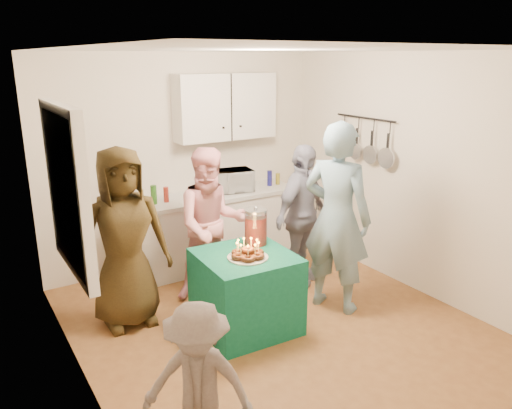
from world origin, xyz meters
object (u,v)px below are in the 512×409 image
counter (212,231)px  woman_back_right (301,215)px  child_near_left (198,386)px  party_table (246,291)px  punch_jar (256,228)px  woman_back_left (124,238)px  microwave (232,181)px  man_birthday (337,218)px  woman_back_center (212,225)px

counter → woman_back_right: size_ratio=1.36×
woman_back_right → child_near_left: size_ratio=1.43×
party_table → woman_back_right: size_ratio=0.52×
party_table → punch_jar: size_ratio=2.50×
party_table → punch_jar: punch_jar is taller
punch_jar → woman_back_left: (-1.16, 0.52, -0.05)m
counter → microwave: microwave is taller
man_birthday → woman_back_right: 0.71m
microwave → party_table: microwave is taller
punch_jar → man_birthday: (0.77, -0.31, 0.05)m
man_birthday → woman_back_center: (-0.95, 0.89, -0.15)m
punch_jar → woman_back_center: size_ratio=0.21×
punch_jar → woman_back_center: woman_back_center is taller
microwave → party_table: bearing=-105.4°
man_birthday → child_near_left: bearing=93.3°
woman_back_center → woman_back_right: size_ratio=1.02×
counter → woman_back_right: bearing=-58.9°
woman_back_left → woman_back_center: bearing=5.8°
party_table → man_birthday: (1.00, -0.13, 0.60)m
woman_back_center → man_birthday: bearing=-27.1°
counter → child_near_left: size_ratio=1.95×
party_table → child_near_left: 1.71m
woman_back_center → woman_back_right: woman_back_center is taller
child_near_left → woman_back_center: bearing=102.7°
punch_jar → party_table: bearing=-141.3°
woman_back_center → child_near_left: woman_back_center is taller
party_table → man_birthday: man_birthday is taller
woman_back_right → woman_back_left: bearing=153.2°
punch_jar → woman_back_right: 0.94m
man_birthday → child_near_left: man_birthday is taller
microwave → man_birthday: (0.23, -1.71, -0.07)m
woman_back_left → counter: bearing=34.6°
counter → woman_back_left: bearing=-147.6°
woman_back_left → woman_back_right: bearing=-1.8°
microwave → woman_back_left: size_ratio=0.28×
woman_back_left → child_near_left: 2.02m
microwave → child_near_left: (-1.88, -2.87, -0.48)m
punch_jar → woman_back_right: woman_back_right is taller
man_birthday → woman_back_left: 2.10m
party_table → child_near_left: bearing=-131.1°
woman_back_center → woman_back_right: (1.03, -0.20, -0.02)m
man_birthday → woman_back_left: size_ratio=1.11×
counter → child_near_left: (-1.58, -2.87, 0.14)m
party_table → woman_back_left: 1.27m
counter → child_near_left: child_near_left is taller
counter → party_table: (-0.46, -1.58, -0.05)m
microwave → woman_back_center: size_ratio=0.30×
party_table → man_birthday: bearing=-7.3°
microwave → party_table: (-0.76, -1.58, -0.67)m
woman_back_left → man_birthday: bearing=-21.1°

